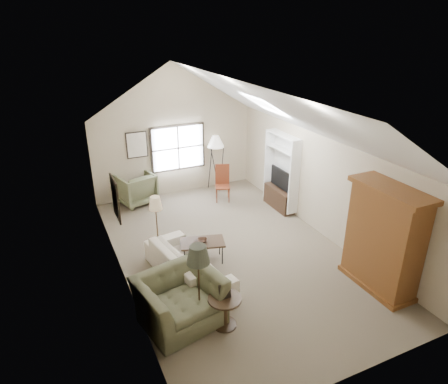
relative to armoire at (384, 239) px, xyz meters
name	(u,v)px	position (x,y,z in m)	size (l,w,h in m)	color
room_shell	(232,118)	(-2.18, 2.40, 2.11)	(5.01, 8.01, 4.00)	#6B604C
window	(178,148)	(-2.08, 6.36, 0.35)	(1.72, 0.08, 1.42)	black
skylight	(265,105)	(-0.88, 3.30, 2.12)	(0.80, 1.20, 0.52)	white
wall_art	(127,170)	(-4.06, 4.34, 0.63)	(1.97, 3.71, 0.88)	black
armoire	(384,239)	(0.00, 0.00, 0.00)	(0.60, 1.50, 2.20)	brown
tv_alcove	(281,171)	(0.16, 4.00, 0.05)	(0.32, 1.30, 2.10)	white
media_console	(279,198)	(0.14, 4.00, -0.80)	(0.34, 1.18, 0.60)	#382316
tv_panel	(280,178)	(0.14, 4.00, -0.18)	(0.05, 0.90, 0.55)	black
sofa	(188,264)	(-3.45, 1.85, -0.75)	(2.40, 0.94, 0.70)	silver
armchair_near	(180,300)	(-4.03, 0.70, -0.64)	(1.41, 1.23, 0.92)	#636748
armchair_far	(136,188)	(-3.54, 6.10, -0.64)	(0.99, 1.01, 0.92)	#66714F
coffee_table	(203,251)	(-2.92, 2.35, -0.85)	(0.98, 0.55, 0.50)	#3A2817
bowl	(202,240)	(-2.92, 2.35, -0.57)	(0.24, 0.24, 0.06)	#3E2119
side_table	(225,312)	(-3.35, 0.25, -0.80)	(0.60, 0.60, 0.60)	#372616
side_chair	(223,183)	(-1.13, 5.17, -0.55)	(0.43, 0.43, 1.09)	maroon
tripod_lamp	(216,162)	(-0.94, 6.10, -0.20)	(0.52, 0.52, 1.80)	white
dark_lamp	(199,286)	(-3.75, 0.45, -0.26)	(0.40, 0.40, 1.68)	black
tan_lamp	(157,226)	(-3.75, 3.05, -0.35)	(0.30, 0.30, 1.51)	tan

